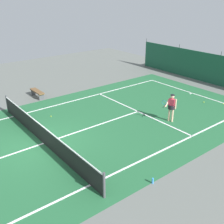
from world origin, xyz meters
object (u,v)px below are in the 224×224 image
tennis_net (43,134)px  tennis_ball_near_player (223,104)px  tennis_ball_midcourt (51,116)px  courtside_bench (37,92)px  water_bottle (153,181)px  tennis_player (171,106)px  tennis_ball_by_sideline (204,102)px

tennis_net → tennis_ball_near_player: tennis_net is taller
tennis_ball_midcourt → courtside_bench: bearing=167.5°
tennis_net → courtside_bench: tennis_net is taller
courtside_bench → water_bottle: 11.86m
tennis_ball_near_player → water_bottle: size_ratio=0.28×
tennis_player → tennis_ball_near_player: 4.94m
tennis_net → courtside_bench: 6.81m
tennis_ball_near_player → tennis_player: bearing=-95.6°
tennis_ball_near_player → tennis_ball_by_sideline: same height
tennis_net → tennis_ball_midcourt: bearing=146.9°
tennis_player → water_bottle: bearing=107.9°
tennis_player → tennis_ball_near_player: tennis_player is taller
tennis_ball_near_player → tennis_ball_by_sideline: bearing=-142.7°
water_bottle → courtside_bench: bearing=177.3°
tennis_ball_near_player → tennis_ball_by_sideline: size_ratio=1.00×
water_bottle → tennis_ball_midcourt: bearing=-178.3°
water_bottle → tennis_net: bearing=-160.2°
tennis_ball_near_player → tennis_ball_midcourt: (-5.34, -9.98, 0.00)m
tennis_ball_near_player → courtside_bench: bearing=-134.3°
tennis_ball_near_player → water_bottle: bearing=-73.6°
tennis_player → courtside_bench: size_ratio=1.03×
tennis_ball_near_player → courtside_bench: (-8.97, -9.18, 0.34)m
tennis_ball_near_player → courtside_bench: courtside_bench is taller
tennis_ball_midcourt → tennis_ball_near_player: bearing=61.8°
tennis_ball_midcourt → tennis_player: bearing=46.6°
tennis_ball_near_player → tennis_net: bearing=-102.8°
tennis_net → tennis_ball_midcourt: (-2.69, 1.75, -0.48)m
tennis_net → tennis_ball_by_sideline: bearing=81.4°
tennis_ball_by_sideline → water_bottle: (3.87, -8.98, 0.09)m
tennis_net → tennis_player: (2.19, 6.90, 0.45)m
tennis_ball_near_player → courtside_bench: size_ratio=0.04×
tennis_net → courtside_bench: size_ratio=6.33×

